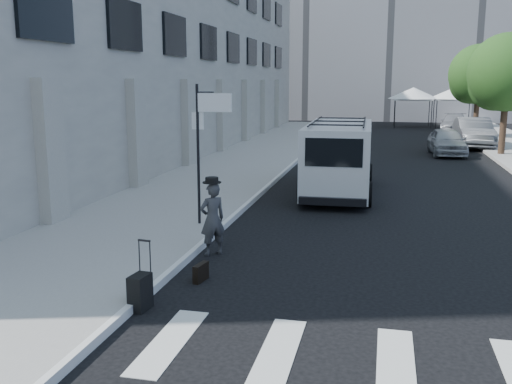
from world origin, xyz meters
The scene contains 15 objects.
ground centered at (0.00, 0.00, 0.00)m, with size 120.00×120.00×0.00m, color black.
sidewalk_left centered at (-4.25, 16.00, 0.07)m, with size 4.50×48.00×0.15m, color gray.
building_left centered at (-11.50, 18.00, 6.00)m, with size 10.00×44.00×12.00m, color gray.
sign_pole centered at (-2.36, 3.20, 2.65)m, with size 1.03×0.07×3.50m.
tree_near centered at (7.50, 20.15, 3.97)m, with size 3.80×3.83×6.03m.
tree_far centered at (7.50, 29.15, 3.97)m, with size 3.80×3.83×6.03m.
tent_left centered at (4.00, 38.00, 2.71)m, with size 4.00×4.00×3.20m.
tent_right centered at (7.20, 38.50, 2.71)m, with size 4.00×4.00×3.20m.
businessman centered at (-1.62, 1.17, 0.80)m, with size 0.58×0.38×1.59m, color #343436.
briefcase centered at (-1.35, -0.48, 0.17)m, with size 0.12×0.44×0.34m, color black.
suitcase centered at (-1.90, -2.00, 0.31)m, with size 0.31×0.44×1.15m.
cargo_van centered at (0.46, 8.80, 1.21)m, with size 2.33×6.27×2.33m.
parked_car_a centered at (5.00, 20.06, 0.69)m, with size 1.63×4.06×1.38m, color #9EA1A6.
parked_car_b centered at (6.80, 24.01, 0.83)m, with size 1.77×5.06×1.67m, color #505357.
parked_car_c centered at (6.80, 33.49, 0.68)m, with size 1.90×4.66×1.35m, color #94969B.
Camera 1 is at (1.93, -10.24, 3.72)m, focal length 40.00 mm.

